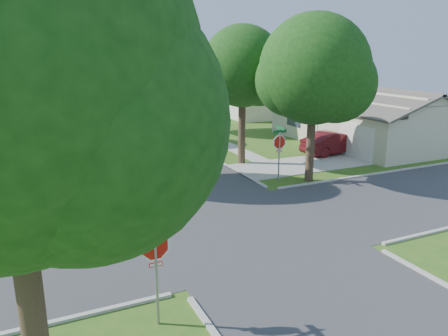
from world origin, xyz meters
TOP-DOWN VIEW (x-y plane):
  - ground at (0.00, 0.00)m, footprint 100.00×100.00m
  - road_ns at (0.00, 0.00)m, footprint 7.00×100.00m
  - sidewalk_ne at (6.10, 26.00)m, footprint 1.20×40.00m
  - sidewalk_nw at (-6.10, 26.00)m, footprint 1.20×40.00m
  - driveway at (7.90, 7.10)m, footprint 8.80×3.60m
  - stop_sign_sw at (-4.70, -4.70)m, footprint 1.05×0.80m
  - stop_sign_ne at (4.70, 4.70)m, footprint 1.05×0.80m
  - tree_e_near at (4.75, 9.01)m, footprint 4.97×4.80m
  - tree_e_mid at (4.76, 21.01)m, footprint 5.59×5.40m
  - tree_e_far at (4.75, 34.01)m, footprint 5.17×5.00m
  - tree_w_near at (-4.64, 9.01)m, footprint 5.38×5.20m
  - tree_w_mid at (-4.64, 21.01)m, footprint 5.80×5.60m
  - tree_w_far at (-4.65, 34.01)m, footprint 4.76×4.60m
  - tree_sw_corner at (-7.44, -6.99)m, footprint 6.21×6.00m
  - tree_ne_corner at (6.36, 4.21)m, footprint 5.80×5.60m
  - house_ne_near at (15.99, 11.00)m, footprint 8.42×13.60m
  - house_ne_far at (15.99, 29.00)m, footprint 8.42×13.60m
  - car_driveway at (11.50, 8.70)m, footprint 4.78×2.04m
  - car_curb_east at (3.20, 28.32)m, footprint 1.95×3.96m
  - car_curb_west at (-1.20, 37.33)m, footprint 1.73×4.07m

SIDE VIEW (x-z plane):
  - ground at x=0.00m, z-range 0.00..0.00m
  - road_ns at x=0.00m, z-range -0.01..0.01m
  - sidewalk_ne at x=6.10m, z-range 0.00..0.04m
  - sidewalk_nw at x=-6.10m, z-range 0.00..0.04m
  - driveway at x=7.90m, z-range 0.00..0.05m
  - car_curb_west at x=-1.20m, z-range 0.00..1.17m
  - car_curb_east at x=3.20m, z-range 0.00..1.30m
  - car_driveway at x=11.50m, z-range 0.00..1.53m
  - house_ne_near at x=15.99m, z-range -0.60..3.63m
  - house_ne_far at x=15.99m, z-range -0.60..3.63m
  - stop_sign_sw at x=-4.70m, z-range 0.54..3.52m
  - stop_sign_ne at x=4.70m, z-range 0.54..3.52m
  - tree_w_far at x=-4.65m, z-range 1.49..9.52m
  - tree_ne_corner at x=6.36m, z-range 1.26..9.92m
  - tree_e_near at x=4.75m, z-range 1.50..9.78m
  - tree_e_far at x=4.75m, z-range 1.62..10.34m
  - tree_w_near at x=-4.64m, z-range 1.63..10.60m
  - tree_e_mid at x=4.76m, z-range 1.64..10.86m
  - tree_sw_corner at x=-7.44m, z-range 1.49..11.04m
  - tree_w_mid at x=-4.64m, z-range 1.71..11.27m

